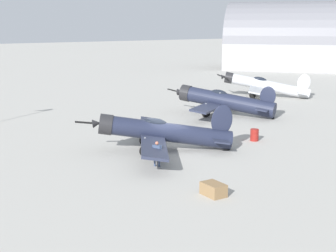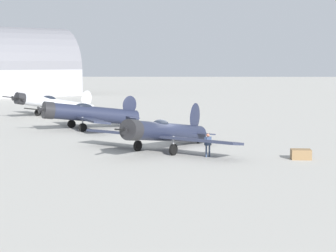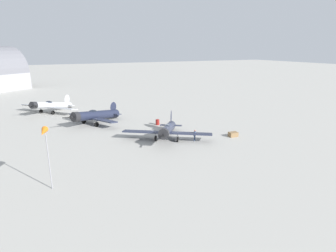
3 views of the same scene
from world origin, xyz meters
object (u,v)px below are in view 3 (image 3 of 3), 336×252
(airplane_foreground, at_px, (168,130))
(airplane_far_line, at_px, (51,105))
(airplane_mid_apron, at_px, (95,115))
(fuel_drum, at_px, (158,122))
(windsock_mast, at_px, (44,135))
(equipment_crate, at_px, (233,134))
(ground_crew_mechanic, at_px, (195,134))

(airplane_foreground, distance_m, airplane_far_line, 29.01)
(airplane_mid_apron, bearing_deg, fuel_drum, 121.28)
(fuel_drum, relative_size, windsock_mast, 0.15)
(airplane_foreground, distance_m, fuel_drum, 7.86)
(airplane_foreground, distance_m, airplane_mid_apron, 15.09)
(equipment_crate, height_order, windsock_mast, windsock_mast)
(equipment_crate, bearing_deg, ground_crew_mechanic, 173.47)
(airplane_far_line, distance_m, fuel_drum, 23.77)
(ground_crew_mechanic, bearing_deg, fuel_drum, -31.38)
(airplane_mid_apron, bearing_deg, ground_crew_mechanic, 95.70)
(equipment_crate, relative_size, fuel_drum, 1.47)
(airplane_far_line, xyz_separation_m, ground_crew_mechanic, (17.10, -27.88, -0.50))
(airplane_mid_apron, relative_size, ground_crew_mechanic, 6.44)
(airplane_mid_apron, bearing_deg, airplane_foreground, 91.58)
(airplane_far_line, bearing_deg, equipment_crate, 86.62)
(ground_crew_mechanic, xyz_separation_m, equipment_crate, (6.21, -0.71, -0.65))
(equipment_crate, bearing_deg, windsock_mast, -166.26)
(airplane_foreground, bearing_deg, airplane_far_line, -118.09)
(airplane_mid_apron, distance_m, ground_crew_mechanic, 18.86)
(airplane_mid_apron, xyz_separation_m, equipment_crate, (17.01, -16.16, -1.14))
(fuel_drum, xyz_separation_m, windsock_mast, (-17.98, -17.06, 5.11))
(ground_crew_mechanic, relative_size, windsock_mast, 0.27)
(fuel_drum, bearing_deg, airplane_far_line, 131.57)
(airplane_foreground, xyz_separation_m, fuel_drum, (1.72, 7.62, -0.93))
(airplane_far_line, bearing_deg, airplane_mid_apron, 74.34)
(airplane_foreground, bearing_deg, windsock_mast, -26.88)
(airplane_far_line, height_order, ground_crew_mechanic, airplane_far_line)
(ground_crew_mechanic, bearing_deg, airplane_mid_apron, -4.02)
(airplane_far_line, relative_size, windsock_mast, 1.77)
(fuel_drum, bearing_deg, ground_crew_mechanic, -82.42)
(airplane_foreground, distance_m, equipment_crate, 9.87)
(airplane_foreground, height_order, airplane_far_line, airplane_foreground)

